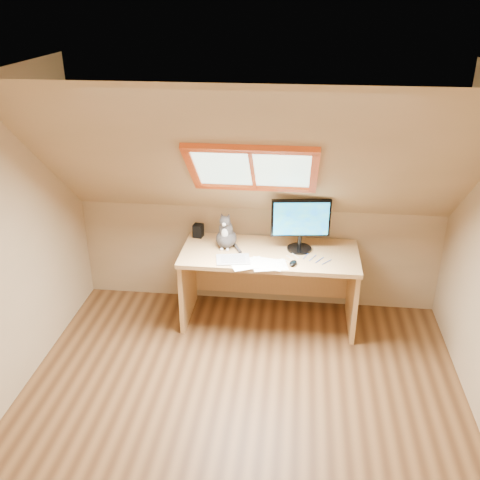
# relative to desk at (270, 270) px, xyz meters

# --- Properties ---
(ground) EXTENTS (3.50, 3.50, 0.00)m
(ground) POSITION_rel_desk_xyz_m (-0.13, -1.45, -0.51)
(ground) COLOR brown
(ground) RESTS_ON ground
(room_shell) EXTENTS (3.52, 3.52, 2.41)m
(room_shell) POSITION_rel_desk_xyz_m (-0.13, -1.54, 0.92)
(room_shell) COLOR tan
(room_shell) RESTS_ON ground
(desk) EXTENTS (1.61, 0.70, 0.73)m
(desk) POSITION_rel_desk_xyz_m (0.00, 0.00, 0.00)
(desk) COLOR tan
(desk) RESTS_ON ground
(monitor) EXTENTS (0.53, 0.22, 0.49)m
(monitor) POSITION_rel_desk_xyz_m (0.26, 0.00, 0.51)
(monitor) COLOR black
(monitor) RESTS_ON desk
(cat) EXTENTS (0.20, 0.24, 0.35)m
(cat) POSITION_rel_desk_xyz_m (-0.41, -0.01, 0.35)
(cat) COLOR #443E3C
(cat) RESTS_ON desk
(desk_speaker) EXTENTS (0.10, 0.10, 0.13)m
(desk_speaker) POSITION_rel_desk_xyz_m (-0.70, 0.18, 0.29)
(desk_speaker) COLOR black
(desk_speaker) RESTS_ON desk
(graphics_tablet) EXTENTS (0.33, 0.26, 0.01)m
(graphics_tablet) POSITION_rel_desk_xyz_m (-0.31, -0.27, 0.23)
(graphics_tablet) COLOR #B2B2B7
(graphics_tablet) RESTS_ON desk
(mouse) EXTENTS (0.09, 0.12, 0.03)m
(mouse) POSITION_rel_desk_xyz_m (0.22, -0.30, 0.24)
(mouse) COLOR black
(mouse) RESTS_ON desk
(papers) EXTENTS (0.35, 0.30, 0.01)m
(papers) POSITION_rel_desk_xyz_m (-0.08, -0.33, 0.23)
(papers) COLOR white
(papers) RESTS_ON desk
(cables) EXTENTS (0.51, 0.26, 0.01)m
(cables) POSITION_rel_desk_xyz_m (0.32, -0.19, 0.23)
(cables) COLOR silver
(cables) RESTS_ON desk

